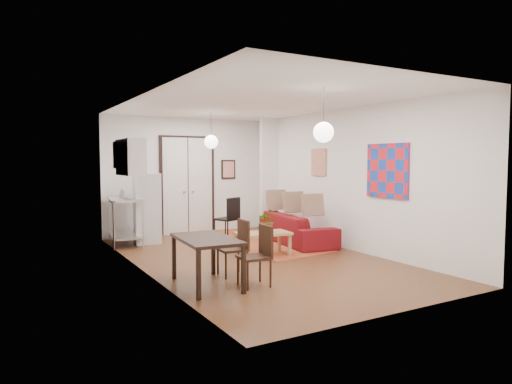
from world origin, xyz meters
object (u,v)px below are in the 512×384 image
dining_chair_near (230,243)px  coffee_table (263,235)px  sofa (297,228)px  fridge (147,208)px  kitchen_counter (125,213)px  dining_chair_far (251,250)px  black_side_chair (225,215)px  dining_table (206,243)px

dining_chair_near → coffee_table: bearing=133.2°
sofa → fridge: size_ratio=1.46×
kitchen_counter → coffee_table: bearing=-44.2°
coffee_table → kitchen_counter: size_ratio=0.77×
dining_chair_near → dining_chair_far: 0.70m
kitchen_counter → dining_chair_near: kitchen_counter is taller
sofa → fridge: bearing=68.1°
dining_chair_far → dining_chair_near: bearing=-175.9°
fridge → dining_chair_near: size_ratio=1.75×
black_side_chair → coffee_table: bearing=61.2°
sofa → black_side_chair: black_side_chair is taller
sofa → dining_chair_near: 3.09m
coffee_table → dining_chair_near: 1.54m
coffee_table → fridge: fridge is taller
fridge → dining_table: bearing=-85.7°
kitchen_counter → dining_chair_near: size_ratio=1.59×
dining_table → fridge: bearing=86.3°
kitchen_counter → fridge: bearing=-7.3°
dining_chair_near → black_side_chair: black_side_chair is taller
sofa → black_side_chair: 1.72m
coffee_table → dining_chair_near: bearing=-140.9°
sofa → dining_chair_far: (-2.54, -2.46, 0.18)m
kitchen_counter → fridge: (0.45, -0.12, 0.10)m
dining_table → dining_chair_far: 0.67m
dining_chair_far → fridge: bearing=-171.0°
coffee_table → dining_chair_near: dining_chair_near is taller
sofa → dining_chair_near: size_ratio=2.55×
dining_chair_far → black_side_chair: 3.93m
dining_chair_near → black_side_chair: size_ratio=0.90×
sofa → black_side_chair: (-1.19, 1.23, 0.25)m
coffee_table → dining_chair_far: (-1.19, -1.67, 0.12)m
sofa → dining_chair_far: bearing=142.1°
kitchen_counter → black_side_chair: bearing=-6.4°
kitchen_counter → dining_table: bearing=-79.1°
dining_chair_far → coffee_table: bearing=148.6°
kitchen_counter → dining_chair_far: (0.80, -4.24, -0.17)m
fridge → dining_table: 3.86m
sofa → dining_table: bearing=133.0°
coffee_table → sofa: bearing=30.5°
sofa → kitchen_counter: size_ratio=1.61×
dining_table → dining_chair_far: size_ratio=1.51×
coffee_table → dining_table: dining_table is taller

